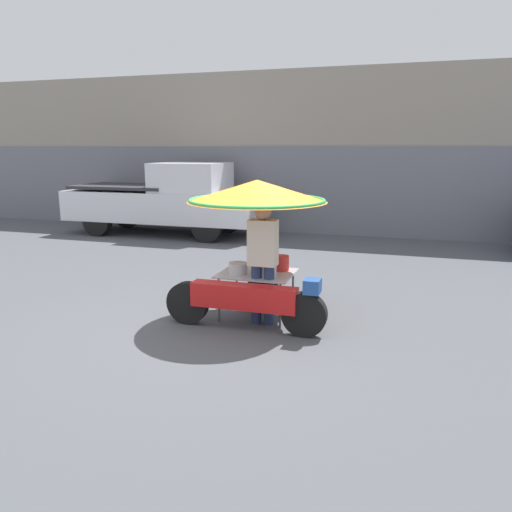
% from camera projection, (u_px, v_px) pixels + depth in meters
% --- Properties ---
extents(ground_plane, '(36.00, 36.00, 0.00)m').
position_uv_depth(ground_plane, '(224.00, 325.00, 6.80)').
color(ground_plane, '#4C4F54').
extents(shopfront_building, '(28.00, 2.06, 4.44)m').
position_uv_depth(shopfront_building, '(330.00, 153.00, 14.42)').
color(shopfront_building, gray).
rests_on(shopfront_building, ground).
extents(vendor_motorcycle_cart, '(2.20, 1.92, 1.94)m').
position_uv_depth(vendor_motorcycle_cart, '(256.00, 212.00, 6.79)').
color(vendor_motorcycle_cart, black).
rests_on(vendor_motorcycle_cart, ground).
extents(vendor_person, '(0.38, 0.22, 1.66)m').
position_uv_depth(vendor_person, '(263.00, 257.00, 6.67)').
color(vendor_person, navy).
rests_on(vendor_person, ground).
extents(pickup_truck, '(5.41, 1.79, 1.97)m').
position_uv_depth(pickup_truck, '(168.00, 200.00, 13.68)').
color(pickup_truck, black).
rests_on(pickup_truck, ground).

